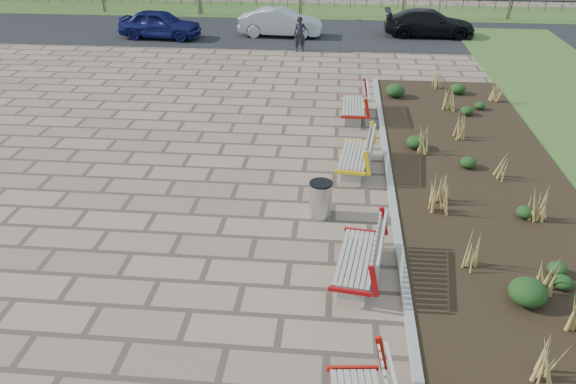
# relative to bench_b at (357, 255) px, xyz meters

# --- Properties ---
(ground) EXTENTS (120.00, 120.00, 0.00)m
(ground) POSITION_rel_bench_b_xyz_m (-3.00, -1.30, -0.50)
(ground) COLOR #806858
(ground) RESTS_ON ground
(planting_bed) EXTENTS (4.50, 18.00, 0.10)m
(planting_bed) POSITION_rel_bench_b_xyz_m (3.25, 3.70, -0.45)
(planting_bed) COLOR black
(planting_bed) RESTS_ON ground
(planting_curb) EXTENTS (0.16, 18.00, 0.15)m
(planting_curb) POSITION_rel_bench_b_xyz_m (0.92, 3.70, -0.42)
(planting_curb) COLOR gray
(planting_curb) RESTS_ON ground
(grass_verge_far) EXTENTS (80.00, 5.00, 0.04)m
(grass_verge_far) POSITION_rel_bench_b_xyz_m (-3.00, 26.70, -0.48)
(grass_verge_far) COLOR #33511E
(grass_verge_far) RESTS_ON ground
(road) EXTENTS (80.00, 7.00, 0.02)m
(road) POSITION_rel_bench_b_xyz_m (-3.00, 20.70, -0.49)
(road) COLOR black
(road) RESTS_ON ground
(bench_b) EXTENTS (1.18, 2.20, 1.00)m
(bench_b) POSITION_rel_bench_b_xyz_m (0.00, 0.00, 0.00)
(bench_b) COLOR #A20A0E
(bench_b) RESTS_ON ground
(bench_c) EXTENTS (1.13, 2.19, 1.00)m
(bench_c) POSITION_rel_bench_b_xyz_m (0.00, 4.75, 0.00)
(bench_c) COLOR yellow
(bench_c) RESTS_ON ground
(bench_d) EXTENTS (0.90, 2.10, 1.00)m
(bench_d) POSITION_rel_bench_b_xyz_m (0.00, 8.66, 0.00)
(bench_d) COLOR #B2140B
(bench_d) RESTS_ON ground
(litter_bin) EXTENTS (0.52, 0.52, 0.85)m
(litter_bin) POSITION_rel_bench_b_xyz_m (-0.80, 2.26, -0.07)
(litter_bin) COLOR #B2B2B7
(litter_bin) RESTS_ON ground
(pedestrian) EXTENTS (0.61, 0.43, 1.59)m
(pedestrian) POSITION_rel_bench_b_xyz_m (-2.38, 17.07, 0.29)
(pedestrian) COLOR black
(pedestrian) RESTS_ON ground
(car_blue) EXTENTS (4.20, 2.00, 1.39)m
(car_blue) POSITION_rel_bench_b_xyz_m (-9.57, 18.99, 0.21)
(car_blue) COLOR #12154E
(car_blue) RESTS_ON road
(car_silver) EXTENTS (4.24, 1.68, 1.37)m
(car_silver) POSITION_rel_bench_b_xyz_m (-3.59, 19.98, 0.21)
(car_silver) COLOR #9D9FA4
(car_silver) RESTS_ON road
(car_black) EXTENTS (4.56, 1.90, 1.32)m
(car_black) POSITION_rel_bench_b_xyz_m (3.94, 20.66, 0.18)
(car_black) COLOR black
(car_black) RESTS_ON road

